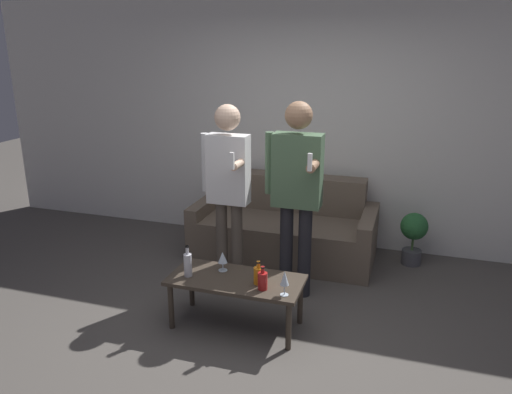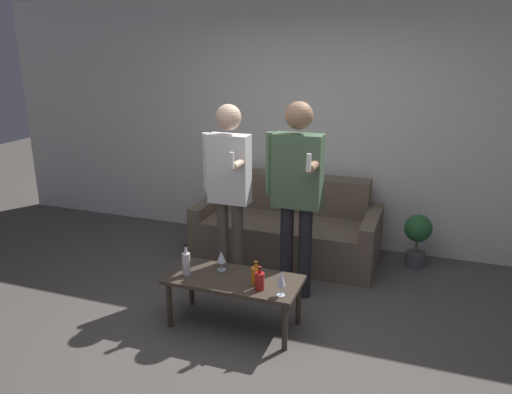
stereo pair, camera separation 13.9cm
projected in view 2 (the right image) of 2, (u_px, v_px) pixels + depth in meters
ground_plane at (248, 343)px, 3.83m from camera, size 16.00×16.00×0.00m
wall_back at (319, 125)px, 5.43m from camera, size 8.00×0.06×2.70m
couch at (288, 229)px, 5.35m from camera, size 1.89×0.89×0.83m
coffee_table at (234, 284)px, 3.97m from camera, size 1.07×0.49×0.42m
bottle_orange at (256, 275)px, 3.84m from camera, size 0.08×0.08×0.19m
bottle_green at (260, 280)px, 3.76m from camera, size 0.07×0.07×0.19m
bottle_dark at (186, 263)px, 3.98m from camera, size 0.06×0.06×0.26m
wine_glass_near at (281, 279)px, 3.64m from camera, size 0.07×0.07×0.19m
wine_glass_far at (221, 257)px, 4.06m from camera, size 0.08×0.08×0.16m
person_standing_left at (229, 180)px, 4.45m from camera, size 0.44×0.43×1.71m
person_standing_right at (297, 185)px, 4.27m from camera, size 0.50×0.44×1.75m
potted_plant at (418, 235)px, 5.05m from camera, size 0.28×0.28×0.55m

